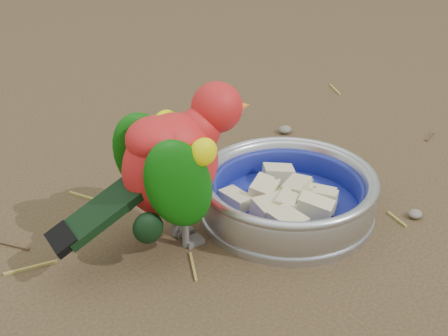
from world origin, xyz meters
TOP-DOWN VIEW (x-y plane):
  - ground at (0.00, 0.00)m, footprint 60.00×60.00m
  - food_bowl at (0.03, 0.06)m, footprint 0.23×0.23m
  - bowl_wall at (0.03, 0.06)m, footprint 0.23×0.23m
  - fruit_wedges at (0.03, 0.06)m, footprint 0.14×0.14m
  - lory_parrot at (-0.12, 0.10)m, footprint 0.25×0.14m
  - ground_debris at (0.03, 0.08)m, footprint 0.90×0.80m

SIDE VIEW (x-z plane):
  - ground at x=0.00m, z-range 0.00..0.00m
  - ground_debris at x=0.03m, z-range 0.00..0.01m
  - food_bowl at x=0.03m, z-range 0.00..0.02m
  - fruit_wedges at x=0.03m, z-range 0.02..0.05m
  - bowl_wall at x=0.03m, z-range 0.02..0.06m
  - lory_parrot at x=-0.12m, z-range 0.00..0.19m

